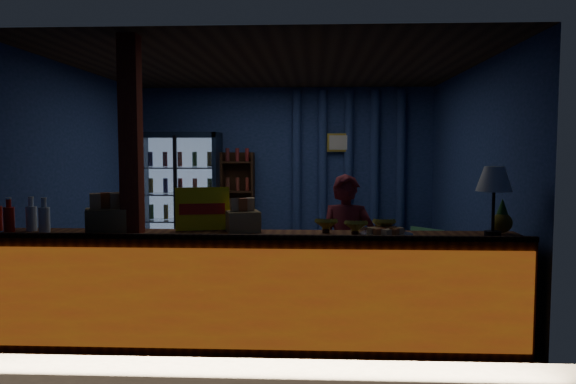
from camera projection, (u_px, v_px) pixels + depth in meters
name	position (u px, v px, depth m)	size (l,w,h in m)	color
ground	(274.00, 289.00, 6.65)	(4.60, 4.60, 0.00)	#515154
room_walls	(273.00, 157.00, 6.52)	(4.60, 4.60, 4.60)	navy
counter	(257.00, 290.00, 4.71)	(4.40, 0.57, 0.99)	brown
support_post	(132.00, 192.00, 4.70)	(0.16, 0.16, 2.60)	#963415
beverage_cooler	(182.00, 196.00, 8.56)	(1.20, 0.62, 1.90)	black
bottle_shelf	(238.00, 205.00, 8.67)	(0.50, 0.28, 1.60)	#392412
curtain_folds	(348.00, 172.00, 8.63)	(1.74, 0.14, 2.50)	navy
framed_picture	(339.00, 143.00, 8.56)	(0.36, 0.04, 0.28)	gold
shopkeeper	(346.00, 251.00, 5.24)	(0.52, 0.34, 1.42)	maroon
green_chair	(415.00, 247.00, 7.92)	(0.57, 0.59, 0.54)	#5FBF7B
side_table	(378.00, 247.00, 7.98)	(0.67, 0.58, 0.61)	#392412
yellow_sign	(203.00, 209.00, 4.90)	(0.48, 0.20, 0.38)	#FFF50D
soda_bottles	(20.00, 218.00, 4.82)	(0.55, 0.17, 0.30)	red
snack_box_left	(106.00, 219.00, 4.70)	(0.40, 0.36, 0.34)	tan
snack_box_centre	(243.00, 220.00, 4.82)	(0.33, 0.30, 0.29)	tan
pastry_tray	(386.00, 233.00, 4.58)	(0.44, 0.44, 0.07)	silver
banana_bunches	(355.00, 225.00, 4.68)	(0.69, 0.28, 0.15)	gold
table_lamp	(494.00, 182.00, 4.54)	(0.29, 0.29, 0.57)	black
pineapple	(502.00, 220.00, 4.69)	(0.17, 0.17, 0.29)	olive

